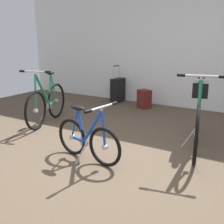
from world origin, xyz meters
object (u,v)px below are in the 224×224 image
Objects in this scene: rolling_suitcase at (118,90)px; backpack_on_floor at (144,99)px; folding_bike_foreground at (87,138)px; display_bike_left at (198,115)px; display_bike_right at (47,103)px.

backpack_on_floor is (0.76, -0.21, -0.09)m from rolling_suitcase.
rolling_suitcase is 0.79m from backpack_on_floor.
folding_bike_foreground is 1.20× the size of rolling_suitcase.
folding_bike_foreground is at bearing -135.46° from display_bike_left.
display_bike_right is 1.59× the size of rolling_suitcase.
rolling_suitcase reaches higher than backpack_on_floor.
display_bike_right is 3.42× the size of backpack_on_floor.
backpack_on_floor is (-1.48, 1.65, -0.27)m from display_bike_left.
display_bike_left is 3.84× the size of backpack_on_floor.
display_bike_left reaches higher than rolling_suitcase.
display_bike_right is 2.08m from backpack_on_floor.
display_bike_left reaches higher than backpack_on_floor.
display_bike_right is at bearing 149.61° from folding_bike_foreground.
rolling_suitcase is at bearing 140.25° from display_bike_left.
display_bike_right is at bearing -176.24° from display_bike_left.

